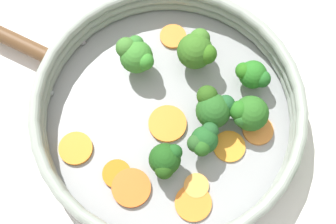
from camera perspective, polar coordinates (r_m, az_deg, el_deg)
name	(u,v)px	position (r m, az deg, el deg)	size (l,w,h in m)	color
ground_plane	(168,119)	(0.60, 0.00, -0.90)	(4.00, 4.00, 0.00)	white
skillet	(168,118)	(0.59, 0.00, -0.70)	(0.32, 0.32, 0.01)	#939699
skillet_rim_wall	(168,110)	(0.57, 0.00, 0.24)	(0.33, 0.33, 0.04)	#929D92
skillet_rivet_left	(83,42)	(0.64, -10.36, 8.41)	(0.01, 0.01, 0.01)	#979499
skillet_rivet_right	(50,93)	(0.61, -14.16, 2.26)	(0.01, 0.01, 0.01)	#8F979D
carrot_slice_0	(117,174)	(0.57, -6.26, -7.50)	(0.03, 0.03, 0.01)	orange
carrot_slice_1	(170,36)	(0.63, 0.29, 9.22)	(0.04, 0.04, 0.00)	orange
carrot_slice_2	(193,203)	(0.56, 3.09, -11.02)	(0.04, 0.04, 0.00)	orange
carrot_slice_3	(76,148)	(0.58, -11.18, -4.37)	(0.04, 0.04, 0.01)	orange
carrot_slice_4	(258,130)	(0.59, 10.92, -2.19)	(0.04, 0.04, 0.00)	orange
carrot_slice_5	(229,146)	(0.58, 7.47, -4.18)	(0.04, 0.04, 0.00)	orange
carrot_slice_6	(131,188)	(0.56, -4.49, -9.20)	(0.05, 0.05, 0.01)	orange
carrot_slice_7	(196,186)	(0.56, 3.47, -8.95)	(0.03, 0.03, 0.00)	#F89A40
carrot_slice_8	(170,124)	(0.58, 0.24, -1.45)	(0.05, 0.05, 0.01)	orange
broccoli_floret_0	(252,75)	(0.59, 10.20, 4.51)	(0.04, 0.04, 0.04)	#8EB65C
broccoli_floret_1	(249,113)	(0.57, 9.80, -0.11)	(0.05, 0.04, 0.05)	olive
broccoli_floret_2	(204,140)	(0.55, 4.36, -3.47)	(0.04, 0.04, 0.05)	#76A05E
broccoli_floret_3	(136,55)	(0.59, -3.98, 6.96)	(0.05, 0.05, 0.05)	#83B65E
broccoli_floret_4	(214,106)	(0.56, 5.58, 0.71)	(0.05, 0.05, 0.05)	#7C9C54
broccoli_floret_5	(197,49)	(0.59, 3.56, 7.64)	(0.05, 0.05, 0.06)	#80B067
broccoli_floret_6	(165,160)	(0.54, -0.31, -5.91)	(0.04, 0.04, 0.05)	#629648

